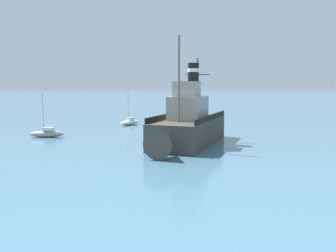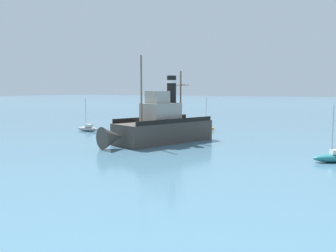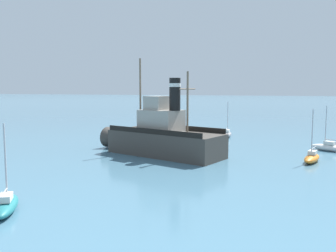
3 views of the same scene
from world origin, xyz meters
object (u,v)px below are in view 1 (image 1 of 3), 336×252
Objects in this scene: sailboat_orange at (179,124)px; sailboat_white at (130,122)px; old_tugboat at (188,126)px; sailboat_grey at (47,133)px.

sailboat_orange is 1.00× the size of sailboat_white.
sailboat_grey is (15.21, -4.58, -1.40)m from old_tugboat.
old_tugboat is at bearing 114.69° from sailboat_white.
old_tugboat is 18.37m from sailboat_white.
old_tugboat is 14.63m from sailboat_orange.
sailboat_white is 1.00× the size of sailboat_grey.
old_tugboat reaches higher than sailboat_grey.
old_tugboat is 3.00× the size of sailboat_orange.
sailboat_orange and sailboat_grey have the same top height.
sailboat_grey is at bearing 34.50° from sailboat_orange.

